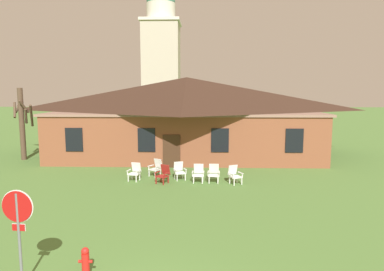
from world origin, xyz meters
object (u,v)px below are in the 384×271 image
(lawn_chair_by_porch, at_px, (135,171))
(lawn_chair_under_eave, at_px, (234,174))
(lawn_chair_far_side, at_px, (214,173))
(stop_sign, at_px, (18,220))
(lawn_chair_left_end, at_px, (163,174))
(fire_hydrant, at_px, (86,263))
(lawn_chair_right_end, at_px, (198,173))
(lawn_chair_middle, at_px, (179,170))
(lawn_chair_near_door, at_px, (156,167))

(lawn_chair_by_porch, bearing_deg, lawn_chair_under_eave, -5.23)
(lawn_chair_by_porch, relative_size, lawn_chair_far_side, 1.00)
(stop_sign, bearing_deg, lawn_chair_left_end, 76.41)
(lawn_chair_by_porch, distance_m, fire_hydrant, 9.65)
(lawn_chair_by_porch, bearing_deg, lawn_chair_left_end, -16.65)
(stop_sign, relative_size, lawn_chair_by_porch, 2.59)
(lawn_chair_by_porch, relative_size, lawn_chair_right_end, 1.00)
(lawn_chair_middle, height_order, lawn_chair_under_eave, same)
(stop_sign, bearing_deg, lawn_chair_middle, 73.43)
(stop_sign, distance_m, lawn_chair_far_side, 11.26)
(lawn_chair_far_side, relative_size, fire_hydrant, 1.21)
(lawn_chair_by_porch, distance_m, lawn_chair_far_side, 4.26)
(lawn_chair_middle, bearing_deg, lawn_chair_under_eave, -15.19)
(lawn_chair_by_porch, relative_size, lawn_chair_left_end, 1.00)
(stop_sign, xyz_separation_m, lawn_chair_near_door, (1.76, 11.26, -1.25))
(lawn_chair_by_porch, bearing_deg, lawn_chair_far_side, -2.69)
(lawn_chair_by_porch, relative_size, lawn_chair_near_door, 1.00)
(lawn_chair_far_side, bearing_deg, lawn_chair_right_end, -178.21)
(stop_sign, bearing_deg, lawn_chair_by_porch, 85.80)
(stop_sign, distance_m, lawn_chair_by_porch, 10.31)
(stop_sign, xyz_separation_m, fire_hydrant, (1.37, 0.58, -1.37))
(lawn_chair_right_end, distance_m, fire_hydrant, 9.81)
(lawn_chair_by_porch, height_order, fire_hydrant, lawn_chair_by_porch)
(lawn_chair_by_porch, bearing_deg, lawn_chair_middle, 7.43)
(lawn_chair_under_eave, bearing_deg, lawn_chair_near_door, 160.30)
(stop_sign, relative_size, lawn_chair_under_eave, 2.59)
(lawn_chair_middle, bearing_deg, fire_hydrant, -100.03)
(lawn_chair_by_porch, height_order, lawn_chair_middle, same)
(lawn_chair_by_porch, height_order, lawn_chair_under_eave, same)
(lawn_chair_middle, xyz_separation_m, lawn_chair_far_side, (1.87, -0.51, 0.00))
(lawn_chair_left_end, relative_size, lawn_chair_under_eave, 1.00)
(lawn_chair_far_side, xyz_separation_m, fire_hydrant, (-3.63, -9.43, -0.12))
(lawn_chair_left_end, distance_m, lawn_chair_middle, 1.11)
(lawn_chair_middle, height_order, lawn_chair_far_side, same)
(lawn_chair_right_end, xyz_separation_m, lawn_chair_far_side, (0.82, 0.03, 0.00))
(lawn_chair_right_end, xyz_separation_m, lawn_chair_under_eave, (1.88, -0.26, 0.00))
(lawn_chair_by_porch, bearing_deg, lawn_chair_near_door, 46.38)
(lawn_chair_far_side, bearing_deg, lawn_chair_near_door, 158.85)
(lawn_chair_by_porch, xyz_separation_m, fire_hydrant, (0.62, -9.63, -0.12))
(lawn_chair_right_end, bearing_deg, lawn_chair_left_end, -172.12)
(lawn_chair_right_end, bearing_deg, lawn_chair_near_door, 152.18)
(stop_sign, bearing_deg, lawn_chair_right_end, 67.26)
(lawn_chair_by_porch, distance_m, lawn_chair_right_end, 3.44)
(lawn_chair_by_porch, xyz_separation_m, lawn_chair_under_eave, (5.32, -0.49, 0.00))
(lawn_chair_near_door, distance_m, lawn_chair_far_side, 3.48)
(lawn_chair_near_door, relative_size, fire_hydrant, 1.21)
(lawn_chair_near_door, relative_size, lawn_chair_under_eave, 1.00)
(stop_sign, distance_m, lawn_chair_middle, 11.04)
(lawn_chair_under_eave, distance_m, fire_hydrant, 10.28)
(lawn_chair_under_eave, bearing_deg, lawn_chair_far_side, 164.90)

